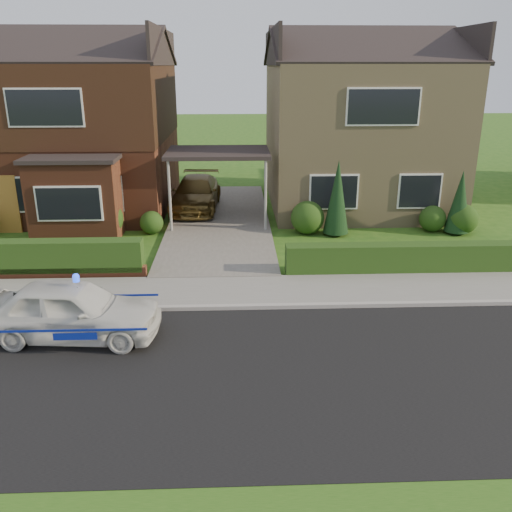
{
  "coord_description": "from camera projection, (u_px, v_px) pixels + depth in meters",
  "views": [
    {
      "loc": [
        0.62,
        -9.27,
        5.78
      ],
      "look_at": [
        1.12,
        3.5,
        1.25
      ],
      "focal_mm": 38.0,
      "sensor_mm": 36.0,
      "label": 1
    }
  ],
  "objects": [
    {
      "name": "ground",
      "position": [
        206.0,
        376.0,
        10.64
      ],
      "size": [
        120.0,
        120.0,
        0.0
      ],
      "primitive_type": "plane",
      "color": "#275416",
      "rests_on": "ground"
    },
    {
      "name": "road",
      "position": [
        206.0,
        376.0,
        10.64
      ],
      "size": [
        60.0,
        6.0,
        0.02
      ],
      "primitive_type": "cube",
      "color": "black",
      "rests_on": "ground"
    },
    {
      "name": "kerb",
      "position": [
        212.0,
        308.0,
        13.49
      ],
      "size": [
        60.0,
        0.16,
        0.12
      ],
      "primitive_type": "cube",
      "color": "#9E9993",
      "rests_on": "ground"
    },
    {
      "name": "sidewalk",
      "position": [
        213.0,
        291.0,
        14.48
      ],
      "size": [
        60.0,
        2.0,
        0.1
      ],
      "primitive_type": "cube",
      "color": "slate",
      "rests_on": "ground"
    },
    {
      "name": "driveway",
      "position": [
        220.0,
        221.0,
        20.98
      ],
      "size": [
        3.8,
        12.0,
        0.12
      ],
      "primitive_type": "cube",
      "color": "#666059",
      "rests_on": "ground"
    },
    {
      "name": "house_left",
      "position": [
        79.0,
        115.0,
        22.25
      ],
      "size": [
        7.5,
        9.53,
        7.25
      ],
      "color": "brown",
      "rests_on": "ground"
    },
    {
      "name": "house_right",
      "position": [
        357.0,
        118.0,
        22.81
      ],
      "size": [
        7.5,
        8.06,
        7.25
      ],
      "color": "tan",
      "rests_on": "ground"
    },
    {
      "name": "carport_link",
      "position": [
        218.0,
        154.0,
        20.07
      ],
      "size": [
        3.8,
        3.0,
        2.77
      ],
      "color": "black",
      "rests_on": "ground"
    },
    {
      "name": "dwarf_wall",
      "position": [
        10.0,
        274.0,
        15.36
      ],
      "size": [
        7.7,
        0.25,
        0.36
      ],
      "primitive_type": "cube",
      "color": "brown",
      "rests_on": "ground"
    },
    {
      "name": "hedge_left",
      "position": [
        13.0,
        278.0,
        15.56
      ],
      "size": [
        7.5,
        0.55,
        0.9
      ],
      "primitive_type": "cube",
      "color": "#183310",
      "rests_on": "ground"
    },
    {
      "name": "hedge_right",
      "position": [
        413.0,
        273.0,
        15.89
      ],
      "size": [
        7.5,
        0.55,
        0.8
      ],
      "primitive_type": "cube",
      "color": "#183310",
      "rests_on": "ground"
    },
    {
      "name": "shrub_left_mid",
      "position": [
        104.0,
        219.0,
        19.03
      ],
      "size": [
        1.32,
        1.32,
        1.32
      ],
      "primitive_type": "sphere",
      "color": "#183310",
      "rests_on": "ground"
    },
    {
      "name": "shrub_left_near",
      "position": [
        152.0,
        223.0,
        19.45
      ],
      "size": [
        0.84,
        0.84,
        0.84
      ],
      "primitive_type": "sphere",
      "color": "#183310",
      "rests_on": "ground"
    },
    {
      "name": "shrub_right_near",
      "position": [
        307.0,
        218.0,
        19.41
      ],
      "size": [
        1.2,
        1.2,
        1.2
      ],
      "primitive_type": "sphere",
      "color": "#183310",
      "rests_on": "ground"
    },
    {
      "name": "shrub_right_mid",
      "position": [
        433.0,
        219.0,
        19.71
      ],
      "size": [
        0.96,
        0.96,
        0.96
      ],
      "primitive_type": "sphere",
      "color": "#183310",
      "rests_on": "ground"
    },
    {
      "name": "shrub_right_far",
      "position": [
        463.0,
        219.0,
        19.45
      ],
      "size": [
        1.08,
        1.08,
        1.08
      ],
      "primitive_type": "sphere",
      "color": "#183310",
      "rests_on": "ground"
    },
    {
      "name": "conifer_a",
      "position": [
        337.0,
        200.0,
        19.02
      ],
      "size": [
        0.9,
        0.9,
        2.6
      ],
      "primitive_type": "cone",
      "color": "black",
      "rests_on": "ground"
    },
    {
      "name": "conifer_b",
      "position": [
        460.0,
        204.0,
        19.25
      ],
      "size": [
        0.9,
        0.9,
        2.2
      ],
      "primitive_type": "cone",
      "color": "black",
      "rests_on": "ground"
    },
    {
      "name": "police_car",
      "position": [
        72.0,
        311.0,
        11.92
      ],
      "size": [
        3.58,
        4.01,
        1.49
      ],
      "rotation": [
        0.0,
        0.0,
        1.49
      ],
      "color": "silver",
      "rests_on": "ground"
    },
    {
      "name": "driveway_car",
      "position": [
        196.0,
        193.0,
        22.31
      ],
      "size": [
        2.06,
        4.55,
        1.29
      ],
      "primitive_type": "imported",
      "rotation": [
        0.0,
        0.0,
        -0.06
      ],
      "color": "brown",
      "rests_on": "driveway"
    },
    {
      "name": "potted_plant_b",
      "position": [
        28.0,
        259.0,
        15.96
      ],
      "size": [
        0.5,
        0.46,
        0.74
      ],
      "primitive_type": "imported",
      "rotation": [
        0.0,
        0.0,
        0.39
      ],
      "color": "gray",
      "rests_on": "ground"
    },
    {
      "name": "potted_plant_c",
      "position": [
        44.0,
        255.0,
        16.39
      ],
      "size": [
        0.42,
        0.42,
        0.69
      ],
      "primitive_type": "imported",
      "rotation": [
        0.0,
        0.0,
        1.47
      ],
      "color": "gray",
      "rests_on": "ground"
    }
  ]
}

